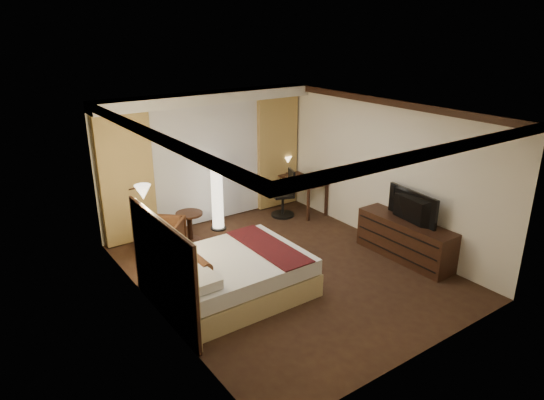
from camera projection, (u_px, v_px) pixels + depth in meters
floor at (286, 270)px, 8.21m from camera, size 4.50×5.50×0.01m
ceiling at (287, 111)px, 7.28m from camera, size 4.50×5.50×0.01m
back_wall at (205, 158)px, 9.86m from camera, size 4.50×0.02×2.70m
left_wall at (153, 228)px, 6.53m from camera, size 0.02×5.50×2.70m
right_wall at (384, 172)px, 8.96m from camera, size 0.02×5.50×2.70m
crown_molding at (287, 115)px, 7.30m from camera, size 4.50×5.50×0.12m
soffit at (209, 98)px, 9.23m from camera, size 4.50×0.50×0.20m
curtain_sheer at (208, 164)px, 9.83m from camera, size 2.48×0.04×2.45m
curtain_left_drape at (127, 179)px, 8.86m from camera, size 1.00×0.14×2.45m
curtain_right_drape at (277, 152)px, 10.70m from camera, size 1.00×0.14×2.45m
wall_sconce at (143, 192)px, 7.07m from camera, size 0.24×0.24×0.24m
bed at (233, 275)px, 7.40m from camera, size 2.17×1.69×0.63m
headboard at (164, 270)px, 6.66m from camera, size 0.12×1.99×1.50m
armchair at (162, 235)px, 8.68m from camera, size 0.96×0.95×0.72m
side_table at (190, 227)px, 9.26m from camera, size 0.51×0.51×0.57m
floor_lamp at (217, 195)px, 9.62m from camera, size 0.31×0.31×1.47m
desk at (300, 194)px, 10.73m from camera, size 0.55×1.26×0.75m
desk_lamp at (288, 166)px, 10.91m from camera, size 0.18×0.18×0.34m
office_chair at (283, 193)px, 10.36m from camera, size 0.64×0.64×1.03m
dresser at (405, 239)px, 8.53m from camera, size 0.50×1.84×0.72m
television at (408, 203)px, 8.28m from camera, size 0.78×1.20×0.15m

